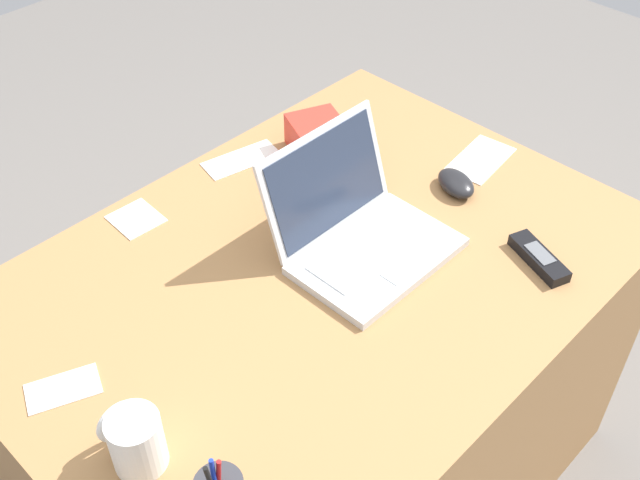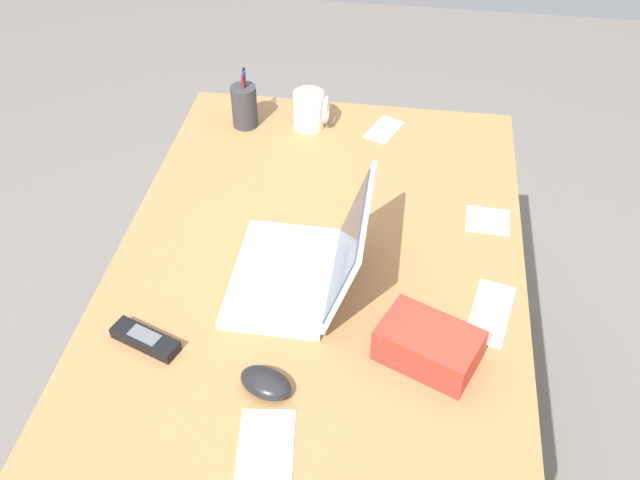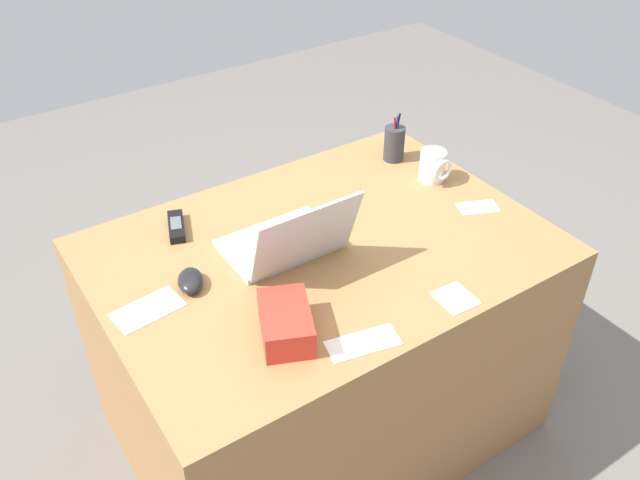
% 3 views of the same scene
% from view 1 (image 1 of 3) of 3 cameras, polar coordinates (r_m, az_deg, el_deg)
% --- Properties ---
extents(ground_plane, '(6.00, 6.00, 0.00)m').
position_cam_1_polar(ground_plane, '(2.12, -0.11, -16.86)').
color(ground_plane, slate).
extents(desk, '(1.26, 0.90, 0.75)m').
position_cam_1_polar(desk, '(1.80, -0.13, -10.67)').
color(desk, '#9E7042').
rests_on(desk, ground).
extents(laptop, '(0.32, 0.28, 0.22)m').
position_cam_1_polar(laptop, '(1.53, 2.94, 0.69)').
color(laptop, silver).
rests_on(laptop, desk).
extents(computer_mouse, '(0.10, 0.12, 0.04)m').
position_cam_1_polar(computer_mouse, '(1.72, 9.92, 4.12)').
color(computer_mouse, black).
rests_on(computer_mouse, desk).
extents(coffee_mug_white, '(0.08, 0.10, 0.10)m').
position_cam_1_polar(coffee_mug_white, '(1.24, -13.37, -14.06)').
color(coffee_mug_white, white).
rests_on(coffee_mug_white, desk).
extents(cordless_phone, '(0.09, 0.15, 0.03)m').
position_cam_1_polar(cordless_phone, '(1.58, 15.72, -1.27)').
color(cordless_phone, black).
rests_on(cordless_phone, desk).
extents(snack_bag, '(0.18, 0.22, 0.08)m').
position_cam_1_polar(snack_bag, '(1.78, 0.19, 7.08)').
color(snack_bag, red).
rests_on(snack_bag, desk).
extents(paper_note_near_laptop, '(0.10, 0.10, 0.00)m').
position_cam_1_polar(paper_note_near_laptop, '(1.67, -13.32, 1.52)').
color(paper_note_near_laptop, white).
rests_on(paper_note_near_laptop, desk).
extents(paper_note_left, '(0.14, 0.11, 0.00)m').
position_cam_1_polar(paper_note_left, '(1.39, -18.29, -10.31)').
color(paper_note_left, white).
rests_on(paper_note_left, desk).
extents(paper_note_right, '(0.18, 0.12, 0.00)m').
position_cam_1_polar(paper_note_right, '(1.83, 11.66, 5.80)').
color(paper_note_right, white).
rests_on(paper_note_right, desk).
extents(paper_note_front, '(0.19, 0.11, 0.00)m').
position_cam_1_polar(paper_note_front, '(1.80, -5.75, 5.88)').
color(paper_note_front, white).
rests_on(paper_note_front, desk).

